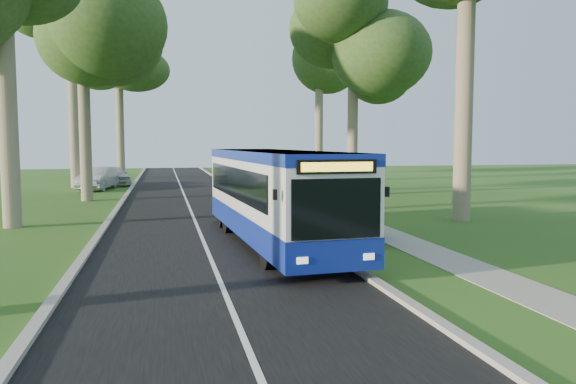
% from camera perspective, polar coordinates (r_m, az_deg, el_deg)
% --- Properties ---
extents(ground, '(120.00, 120.00, 0.00)m').
position_cam_1_polar(ground, '(16.41, 4.58, -6.49)').
color(ground, '#264D18').
rests_on(ground, ground).
extents(road, '(7.00, 100.00, 0.02)m').
position_cam_1_polar(road, '(25.60, -9.66, -2.38)').
color(road, black).
rests_on(road, ground).
extents(kerb_east, '(0.25, 100.00, 0.12)m').
position_cam_1_polar(kerb_east, '(26.00, -1.93, -2.08)').
color(kerb_east, '#9E9B93').
rests_on(kerb_east, ground).
extents(kerb_west, '(0.25, 100.00, 0.12)m').
position_cam_1_polar(kerb_west, '(25.66, -17.49, -2.41)').
color(kerb_west, '#9E9B93').
rests_on(kerb_west, ground).
extents(centre_line, '(0.12, 100.00, 0.00)m').
position_cam_1_polar(centre_line, '(25.60, -9.66, -2.35)').
color(centre_line, white).
rests_on(centre_line, road).
extents(footpath, '(1.50, 100.00, 0.02)m').
position_cam_1_polar(footpath, '(26.72, 4.41, -2.01)').
color(footpath, gray).
rests_on(footpath, ground).
extents(bus, '(3.02, 11.51, 3.02)m').
position_cam_1_polar(bus, '(18.04, -1.43, -0.41)').
color(bus, white).
rests_on(bus, ground).
extents(bus_stop_sign, '(0.15, 0.35, 2.57)m').
position_cam_1_polar(bus_stop_sign, '(14.51, 7.92, -1.64)').
color(bus_stop_sign, gray).
rests_on(bus_stop_sign, ground).
extents(bus_shelter, '(2.70, 3.57, 2.72)m').
position_cam_1_polar(bus_shelter, '(18.69, 7.84, 0.84)').
color(bus_shelter, black).
rests_on(bus_shelter, ground).
extents(litter_bin, '(0.50, 0.50, 0.88)m').
position_cam_1_polar(litter_bin, '(16.74, 7.03, -4.73)').
color(litter_bin, black).
rests_on(litter_bin, ground).
extents(car_white, '(3.17, 4.85, 1.54)m').
position_cam_1_polar(car_white, '(45.33, -17.33, 1.62)').
color(car_white, silver).
rests_on(car_white, ground).
extents(car_silver, '(2.55, 5.06, 1.59)m').
position_cam_1_polar(car_silver, '(41.26, -18.77, 1.30)').
color(car_silver, '#9C9FA3').
rests_on(car_silver, ground).
extents(tree_west_c, '(5.20, 5.20, 14.09)m').
position_cam_1_polar(tree_west_c, '(34.39, -20.25, 16.75)').
color(tree_west_c, '#7A6B56').
rests_on(tree_west_c, ground).
extents(tree_west_d, '(5.20, 5.20, 18.21)m').
position_cam_1_polar(tree_west_d, '(44.98, -21.25, 17.76)').
color(tree_west_d, '#7A6B56').
rests_on(tree_west_d, ground).
extents(tree_west_e, '(5.20, 5.20, 16.01)m').
position_cam_1_polar(tree_west_e, '(54.18, -16.87, 13.91)').
color(tree_west_e, '#7A6B56').
rests_on(tree_west_e, ground).
extents(tree_east_c, '(5.20, 5.20, 13.76)m').
position_cam_1_polar(tree_east_c, '(35.98, 6.68, 16.08)').
color(tree_east_c, '#7A6B56').
rests_on(tree_east_c, ground).
extents(tree_east_d, '(5.20, 5.20, 14.59)m').
position_cam_1_polar(tree_east_d, '(47.72, 3.20, 14.09)').
color(tree_east_d, '#7A6B56').
rests_on(tree_east_d, ground).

